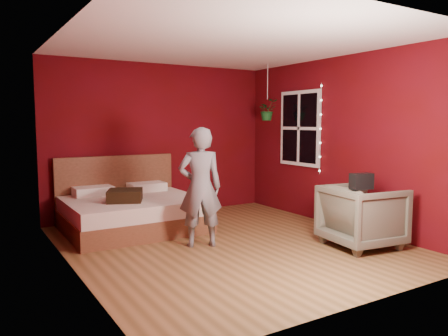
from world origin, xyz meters
TOP-DOWN VIEW (x-y plane):
  - floor at (0.00, 0.00)m, footprint 4.50×4.50m
  - room_walls at (0.00, 0.00)m, footprint 4.04×4.54m
  - window at (1.97, 0.90)m, footprint 0.05×0.97m
  - fairy_lights at (1.94, 0.37)m, footprint 0.04×0.04m
  - bed at (-0.83, 1.47)m, footprint 1.93×1.64m
  - person at (-0.38, 0.12)m, footprint 0.66×0.54m
  - armchair at (1.39, -0.99)m, footprint 0.99×0.96m
  - handbag at (1.12, -1.20)m, footprint 0.29×0.18m
  - throw_pillow at (-1.01, 1.19)m, footprint 0.62×0.62m
  - hanging_plant at (1.59, 1.32)m, footprint 0.37×0.33m

SIDE VIEW (x-z plane):
  - floor at x=0.00m, z-range 0.00..0.00m
  - bed at x=-0.83m, z-range -0.25..0.81m
  - armchair at x=1.39m, z-range 0.00..0.80m
  - throw_pillow at x=-1.01m, z-range 0.48..0.65m
  - person at x=-0.38m, z-range 0.00..1.54m
  - handbag at x=1.12m, z-range 0.80..0.99m
  - fairy_lights at x=1.94m, z-range 0.77..2.22m
  - window at x=1.97m, z-range 0.87..2.14m
  - room_walls at x=0.00m, z-range 0.37..2.99m
  - hanging_plant at x=1.59m, z-range 1.33..2.30m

